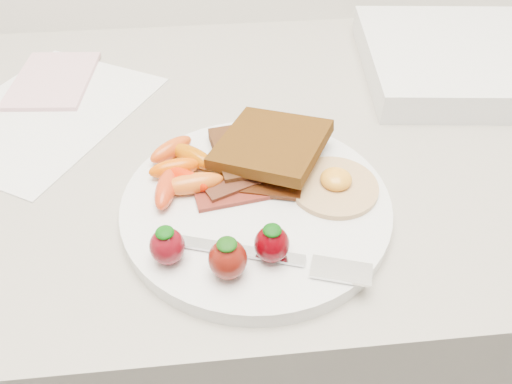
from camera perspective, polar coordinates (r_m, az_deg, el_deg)
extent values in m
cube|color=gray|center=(0.96, -0.98, -15.28)|extent=(2.00, 0.60, 0.90)
cylinder|color=white|center=(0.51, 0.00, -1.57)|extent=(0.27, 0.27, 0.02)
cube|color=black|center=(0.55, 0.07, 4.72)|extent=(0.10, 0.10, 0.01)
cube|color=#3C230A|center=(0.53, 1.75, 5.46)|extent=(0.14, 0.14, 0.02)
cylinder|color=beige|center=(0.51, 8.90, 0.61)|extent=(0.10, 0.10, 0.01)
ellipsoid|color=orange|center=(0.51, 9.14, 1.47)|extent=(0.03, 0.03, 0.02)
cube|color=#4B1112|center=(0.50, -1.68, -0.38)|extent=(0.09, 0.04, 0.00)
cube|color=black|center=(0.51, 0.05, 0.54)|extent=(0.09, 0.05, 0.00)
cube|color=black|center=(0.51, -0.96, 1.40)|extent=(0.09, 0.06, 0.00)
ellipsoid|color=#D95000|center=(0.53, -9.26, 2.72)|extent=(0.06, 0.03, 0.02)
ellipsoid|color=red|center=(0.51, -7.86, 1.44)|extent=(0.05, 0.05, 0.02)
ellipsoid|color=red|center=(0.50, -10.26, 0.37)|extent=(0.03, 0.06, 0.02)
ellipsoid|color=#B85600|center=(0.54, -7.27, 4.07)|extent=(0.06, 0.05, 0.02)
ellipsoid|color=#CE4812|center=(0.55, -9.67, 4.84)|extent=(0.05, 0.05, 0.02)
ellipsoid|color=#D95D17|center=(0.51, -7.29, 0.97)|extent=(0.07, 0.03, 0.02)
ellipsoid|color=#620811|center=(0.44, -10.11, -6.12)|extent=(0.03, 0.03, 0.03)
ellipsoid|color=#074607|center=(0.43, -10.39, -4.57)|extent=(0.02, 0.02, 0.01)
ellipsoid|color=#60120A|center=(0.42, -3.25, -7.66)|extent=(0.03, 0.03, 0.04)
ellipsoid|color=#0F4009|center=(0.41, -3.35, -5.97)|extent=(0.02, 0.02, 0.01)
ellipsoid|color=#4F0006|center=(0.44, 1.81, -5.97)|extent=(0.03, 0.03, 0.04)
ellipsoid|color=#074108|center=(0.42, 1.87, -4.38)|extent=(0.02, 0.02, 0.01)
cube|color=silver|center=(0.45, -2.34, -6.62)|extent=(0.12, 0.05, 0.00)
cube|color=silver|center=(0.44, 9.73, -8.85)|extent=(0.06, 0.04, 0.00)
cube|color=white|center=(0.70, -22.89, 8.36)|extent=(0.31, 0.33, 0.00)
cube|color=#DBA6B1|center=(0.76, -22.19, 11.80)|extent=(0.11, 0.16, 0.01)
cube|color=white|center=(0.79, 24.51, 13.66)|extent=(0.36, 0.30, 0.04)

